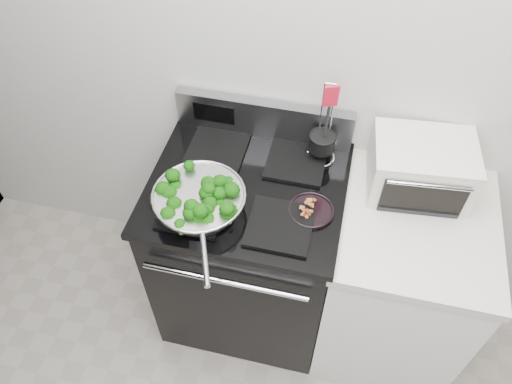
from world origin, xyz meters
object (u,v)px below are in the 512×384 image
(bacon_plate, at_px, (311,209))
(utensil_holder, at_px, (322,146))
(skillet, at_px, (199,200))
(gas_range, at_px, (248,249))
(toaster_oven, at_px, (421,168))

(bacon_plate, height_order, utensil_holder, utensil_holder)
(skillet, xyz_separation_m, utensil_holder, (0.41, 0.38, 0.01))
(gas_range, relative_size, bacon_plate, 6.42)
(toaster_oven, bearing_deg, skillet, -162.49)
(gas_range, xyz_separation_m, skillet, (-0.14, -0.16, 0.52))
(bacon_plate, relative_size, toaster_oven, 0.43)
(gas_range, height_order, bacon_plate, gas_range)
(skillet, bearing_deg, utensil_holder, 21.52)
(toaster_oven, bearing_deg, gas_range, -170.57)
(bacon_plate, distance_m, toaster_oven, 0.47)
(utensil_holder, height_order, toaster_oven, utensil_holder)
(skillet, height_order, utensil_holder, utensil_holder)
(gas_range, height_order, skillet, gas_range)
(bacon_plate, xyz_separation_m, toaster_oven, (0.39, 0.25, 0.06))
(gas_range, relative_size, toaster_oven, 2.75)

